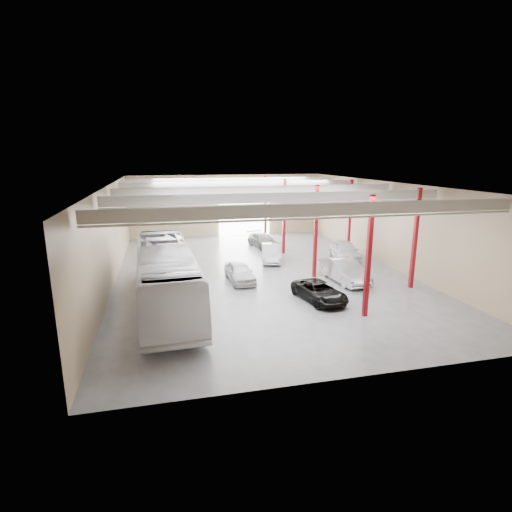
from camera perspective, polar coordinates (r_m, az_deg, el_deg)
name	(u,v)px	position (r m, az deg, el deg)	size (l,w,h in m)	color
depot_shell	(260,210)	(31.29, 0.63, 6.63)	(22.12, 32.12, 7.06)	#4E4E53
coach_bus	(166,276)	(24.87, -12.74, -2.86)	(3.23, 13.79, 3.84)	silver
black_sedan	(319,291)	(25.90, 9.04, -5.03)	(2.06, 4.48, 1.24)	black
car_row_a	(240,272)	(29.48, -2.34, -2.30)	(1.70, 4.22, 1.44)	silver
car_row_b	(271,253)	(35.22, 2.20, 0.46)	(1.58, 4.52, 1.49)	silver
car_row_c	(263,240)	(40.73, 0.97, 2.24)	(1.93, 4.75, 1.38)	slate
car_right_near	(344,271)	(30.13, 12.48, -2.04)	(1.77, 5.08, 1.67)	#AEADB2
car_right_far	(345,251)	(36.37, 12.54, 0.75)	(2.03, 5.06, 1.72)	silver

